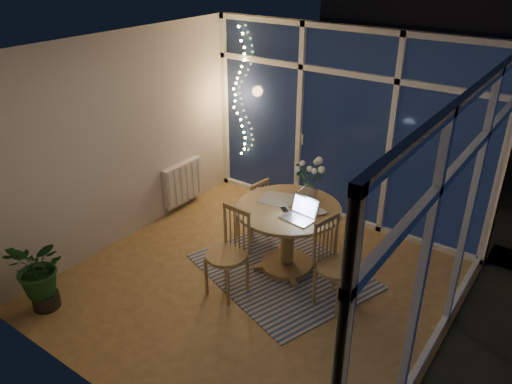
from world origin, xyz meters
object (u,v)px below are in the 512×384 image
(chair_right, at_px, (338,265))
(potted_plant, at_px, (41,277))
(flower_vase, at_px, (308,191))
(chair_left, at_px, (251,207))
(laptop, at_px, (298,209))
(dining_table, at_px, (287,238))
(chair_front, at_px, (226,254))

(chair_right, distance_m, potted_plant, 3.07)
(flower_vase, bearing_deg, chair_right, -39.31)
(chair_left, bearing_deg, potted_plant, -12.85)
(chair_right, bearing_deg, potted_plant, 138.98)
(laptop, bearing_deg, dining_table, 149.70)
(laptop, bearing_deg, chair_right, -3.37)
(dining_table, height_order, laptop, laptop)
(chair_front, height_order, potted_plant, chair_front)
(chair_right, distance_m, chair_front, 1.18)
(chair_front, bearing_deg, chair_right, 28.72)
(chair_front, distance_m, laptop, 0.90)
(laptop, distance_m, flower_vase, 0.51)
(dining_table, bearing_deg, laptop, -37.23)
(laptop, xyz_separation_m, flower_vase, (-0.16, 0.48, -0.02))
(chair_right, relative_size, flower_vase, 4.79)
(potted_plant, bearing_deg, chair_front, 43.16)
(chair_right, bearing_deg, dining_table, 83.38)
(chair_right, height_order, flower_vase, flower_vase)
(chair_left, xyz_separation_m, chair_right, (1.54, -0.60, 0.08))
(flower_vase, bearing_deg, chair_left, 178.75)
(dining_table, xyz_separation_m, flower_vase, (0.07, 0.31, 0.51))
(dining_table, distance_m, potted_plant, 2.69)
(chair_right, relative_size, chair_front, 1.00)
(chair_front, xyz_separation_m, laptop, (0.51, 0.60, 0.43))
(dining_table, xyz_separation_m, chair_left, (-0.76, 0.33, 0.02))
(laptop, bearing_deg, potted_plant, -128.00)
(potted_plant, bearing_deg, dining_table, 51.06)
(chair_front, relative_size, flower_vase, 4.81)
(chair_right, relative_size, laptop, 2.97)
(dining_table, xyz_separation_m, potted_plant, (-1.69, -2.09, -0.03))
(dining_table, height_order, chair_front, chair_front)
(dining_table, relative_size, laptop, 3.53)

